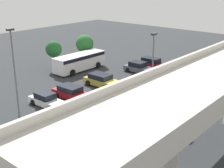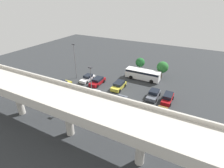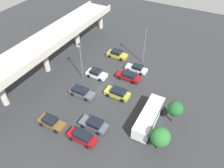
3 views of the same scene
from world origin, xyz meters
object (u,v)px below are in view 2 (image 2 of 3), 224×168
(parked_car_0, at_px, (168,98))
(parked_car_7, at_px, (62,85))
(lamp_post_mid_lot, at_px, (91,84))
(tree_front_right, at_px, (140,62))
(parked_car_4, at_px, (91,95))
(parked_car_8, at_px, (160,114))
(parked_car_5, at_px, (98,81))
(parked_car_2, at_px, (118,102))
(parked_car_1, at_px, (154,94))
(parked_car_6, at_px, (88,78))
(lamp_post_near_aisle, at_px, (75,59))
(tree_front_left, at_px, (163,67))
(parked_car_3, at_px, (119,85))
(shuttle_bus, at_px, (143,74))

(parked_car_0, relative_size, parked_car_7, 0.99)
(lamp_post_mid_lot, bearing_deg, tree_front_right, -97.76)
(parked_car_4, relative_size, parked_car_8, 0.92)
(parked_car_5, height_order, parked_car_7, parked_car_7)
(parked_car_2, bearing_deg, parked_car_1, -41.45)
(parked_car_6, xyz_separation_m, lamp_post_near_aisle, (3.51, -0.02, 4.46))
(parked_car_5, bearing_deg, parked_car_8, 70.13)
(parked_car_6, bearing_deg, lamp_post_near_aisle, -90.25)
(parked_car_4, bearing_deg, parked_car_7, 86.89)
(parked_car_2, height_order, parked_car_5, parked_car_5)
(parked_car_1, relative_size, parked_car_6, 1.00)
(parked_car_0, relative_size, parked_car_8, 0.98)
(parked_car_7, relative_size, tree_front_left, 1.04)
(parked_car_4, xyz_separation_m, parked_car_7, (8.38, -0.46, 0.04))
(parked_car_5, distance_m, parked_car_8, 17.62)
(parked_car_0, height_order, parked_car_1, parked_car_0)
(parked_car_2, bearing_deg, parked_car_5, 55.42)
(parked_car_0, height_order, parked_car_5, parked_car_0)
(parked_car_7, xyz_separation_m, tree_front_right, (-12.71, -16.64, 2.32))
(parked_car_5, relative_size, parked_car_8, 1.03)
(parked_car_7, relative_size, lamp_post_mid_lot, 0.58)
(parked_car_3, relative_size, lamp_post_mid_lot, 0.58)
(parked_car_1, relative_size, lamp_post_near_aisle, 0.52)
(parked_car_7, xyz_separation_m, parked_car_8, (-22.61, 0.34, -0.03))
(lamp_post_mid_lot, bearing_deg, parked_car_2, -149.29)
(parked_car_3, bearing_deg, tree_front_right, 173.75)
(parked_car_3, bearing_deg, parked_car_1, 89.36)
(lamp_post_near_aisle, relative_size, tree_front_right, 2.04)
(parked_car_0, bearing_deg, parked_car_6, -91.26)
(lamp_post_near_aisle, height_order, tree_front_right, lamp_post_near_aisle)
(shuttle_bus, distance_m, lamp_post_near_aisle, 17.38)
(parked_car_2, height_order, parked_car_8, parked_car_8)
(parked_car_4, bearing_deg, parked_car_5, 20.98)
(parked_car_4, xyz_separation_m, parked_car_8, (-14.23, -0.12, 0.01))
(parked_car_3, distance_m, shuttle_bus, 7.97)
(tree_front_right, bearing_deg, parked_car_0, 132.06)
(parked_car_4, distance_m, lamp_post_near_aisle, 12.00)
(parked_car_6, bearing_deg, parked_car_4, 40.27)
(shuttle_bus, relative_size, lamp_post_near_aisle, 0.97)
(parked_car_3, relative_size, tree_front_left, 1.05)
(tree_front_left, xyz_separation_m, tree_front_right, (6.09, -0.42, 0.09))
(parked_car_3, xyz_separation_m, parked_car_7, (11.54, 5.99, -0.01))
(lamp_post_near_aisle, relative_size, tree_front_left, 1.99)
(shuttle_bus, bearing_deg, parked_car_3, 66.17)
(parked_car_1, distance_m, tree_front_right, 13.04)
(parked_car_3, height_order, parked_car_5, parked_car_3)
(lamp_post_near_aisle, xyz_separation_m, tree_front_right, (-13.37, -10.55, -2.04))
(lamp_post_near_aisle, height_order, lamp_post_mid_lot, lamp_post_near_aisle)
(shuttle_bus, height_order, lamp_post_mid_lot, lamp_post_mid_lot)
(parked_car_3, relative_size, shuttle_bus, 0.54)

